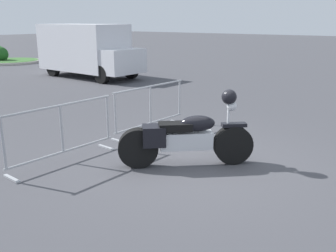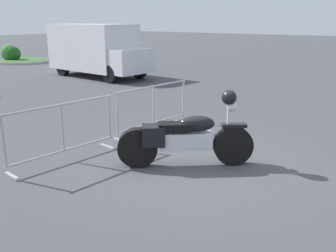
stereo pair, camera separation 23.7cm
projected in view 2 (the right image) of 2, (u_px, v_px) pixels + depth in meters
ground_plane at (193, 163)px, 6.74m from camera, size 120.00×120.00×0.00m
motorcycle at (186, 138)px, 6.50m from camera, size 1.77×1.87×1.35m
crowd_barrier_near at (63, 132)px, 6.70m from camera, size 2.24×0.53×1.07m
crowd_barrier_far at (153, 108)px, 8.52m from camera, size 2.24×0.53×1.07m
delivery_van at (96, 49)px, 16.72m from camera, size 2.09×5.04×2.31m
planter_island at (18, 57)px, 22.85m from camera, size 3.41×3.41×1.05m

